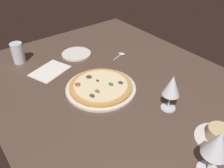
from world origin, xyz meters
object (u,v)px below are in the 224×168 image
at_px(paper_menu, 50,71).
at_px(wine_glass_near, 172,87).
at_px(spoon, 121,55).
at_px(wine_glass_far, 218,145).
at_px(ramekin_on_saucer, 218,136).
at_px(water_glass, 18,54).
at_px(side_plate, 76,54).
at_px(pizza_main, 101,87).

bearing_deg(paper_menu, wine_glass_near, 4.15).
relative_size(wine_glass_near, paper_menu, 0.87).
bearing_deg(spoon, wine_glass_near, -15.60).
xyz_separation_m(wine_glass_far, spoon, (-0.75, 0.26, -0.12)).
relative_size(ramekin_on_saucer, water_glass, 1.40).
distance_m(ramekin_on_saucer, spoon, 0.71).
bearing_deg(side_plate, wine_glass_near, 6.37).
bearing_deg(pizza_main, side_plate, 168.18).
xyz_separation_m(ramekin_on_saucer, side_plate, (-0.86, -0.08, -0.02)).
bearing_deg(wine_glass_far, ramekin_on_saucer, 111.59).
distance_m(pizza_main, spoon, 0.34).
relative_size(pizza_main, paper_menu, 1.75).
relative_size(paper_menu, spoon, 1.92).
height_order(pizza_main, paper_menu, pizza_main).
distance_m(pizza_main, water_glass, 0.52).
relative_size(wine_glass_far, wine_glass_near, 1.06).
bearing_deg(wine_glass_far, pizza_main, -177.95).
height_order(side_plate, spoon, spoon).
bearing_deg(paper_menu, spoon, 56.00).
bearing_deg(pizza_main, paper_menu, -157.16).
height_order(wine_glass_far, paper_menu, wine_glass_far).
distance_m(ramekin_on_saucer, wine_glass_far, 0.18).
bearing_deg(wine_glass_far, spoon, 160.94).
bearing_deg(spoon, wine_glass_far, -19.06).
bearing_deg(spoon, ramekin_on_saucer, -10.21).
relative_size(pizza_main, spoon, 3.36).
height_order(ramekin_on_saucer, paper_menu, ramekin_on_saucer).
height_order(ramekin_on_saucer, spoon, ramekin_on_saucer).
bearing_deg(pizza_main, wine_glass_near, 27.57).
xyz_separation_m(ramekin_on_saucer, spoon, (-0.70, 0.13, -0.02)).
xyz_separation_m(pizza_main, side_plate, (-0.36, 0.08, -0.01)).
bearing_deg(side_plate, spoon, 51.28).
relative_size(side_plate, paper_menu, 0.90).
xyz_separation_m(wine_glass_far, wine_glass_near, (-0.27, 0.13, -0.01)).
height_order(wine_glass_near, spoon, wine_glass_near).
bearing_deg(wine_glass_near, wine_glass_far, -24.70).
distance_m(wine_glass_far, paper_menu, 0.86).
bearing_deg(wine_glass_far, side_plate, 176.55).
bearing_deg(ramekin_on_saucer, water_glass, -159.57).
bearing_deg(water_glass, wine_glass_far, 12.60).
relative_size(ramekin_on_saucer, wine_glass_near, 0.98).
xyz_separation_m(wine_glass_near, water_glass, (-0.75, -0.36, -0.06)).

